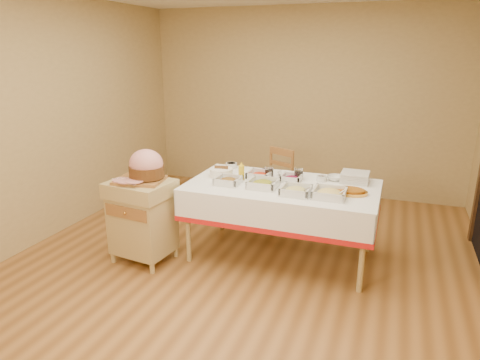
% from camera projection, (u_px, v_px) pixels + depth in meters
% --- Properties ---
extents(room_shell, '(5.00, 5.00, 5.00)m').
position_uv_depth(room_shell, '(243.00, 133.00, 3.81)').
color(room_shell, '#95602E').
rests_on(room_shell, ground).
extents(dining_table, '(1.82, 1.02, 0.76)m').
position_uv_depth(dining_table, '(282.00, 200.00, 4.19)').
color(dining_table, tan).
rests_on(dining_table, ground).
extents(butcher_cart, '(0.63, 0.54, 0.81)m').
position_uv_depth(butcher_cart, '(142.00, 216.00, 4.15)').
color(butcher_cart, tan).
rests_on(butcher_cart, ground).
extents(dining_chair, '(0.52, 0.51, 0.88)m').
position_uv_depth(dining_chair, '(274.00, 185.00, 5.16)').
color(dining_chair, '#996432').
rests_on(dining_chair, ground).
extents(ham_on_board, '(0.47, 0.44, 0.31)m').
position_uv_depth(ham_on_board, '(145.00, 168.00, 4.03)').
color(ham_on_board, '#996432').
rests_on(ham_on_board, butcher_cart).
extents(serving_dish_a, '(0.24, 0.23, 0.10)m').
position_uv_depth(serving_dish_a, '(228.00, 181.00, 4.15)').
color(serving_dish_a, silver).
rests_on(serving_dish_a, dining_table).
extents(serving_dish_b, '(0.27, 0.27, 0.11)m').
position_uv_depth(serving_dish_b, '(263.00, 184.00, 4.05)').
color(serving_dish_b, silver).
rests_on(serving_dish_b, dining_table).
extents(serving_dish_c, '(0.26, 0.26, 0.11)m').
position_uv_depth(serving_dish_c, '(296.00, 190.00, 3.86)').
color(serving_dish_c, silver).
rests_on(serving_dish_c, dining_table).
extents(serving_dish_d, '(0.28, 0.28, 0.11)m').
position_uv_depth(serving_dish_d, '(329.00, 193.00, 3.78)').
color(serving_dish_d, silver).
rests_on(serving_dish_d, dining_table).
extents(serving_dish_e, '(0.24, 0.23, 0.11)m').
position_uv_depth(serving_dish_e, '(259.00, 175.00, 4.33)').
color(serving_dish_e, silver).
rests_on(serving_dish_e, dining_table).
extents(serving_dish_f, '(0.20, 0.19, 0.09)m').
position_uv_depth(serving_dish_f, '(291.00, 178.00, 4.24)').
color(serving_dish_f, silver).
rests_on(serving_dish_f, dining_table).
extents(small_bowl_left, '(0.12, 0.12, 0.06)m').
position_uv_depth(small_bowl_left, '(231.00, 165.00, 4.71)').
color(small_bowl_left, silver).
rests_on(small_bowl_left, dining_table).
extents(small_bowl_mid, '(0.12, 0.12, 0.05)m').
position_uv_depth(small_bowl_mid, '(265.00, 171.00, 4.48)').
color(small_bowl_mid, navy).
rests_on(small_bowl_mid, dining_table).
extents(small_bowl_right, '(0.10, 0.10, 0.05)m').
position_uv_depth(small_bowl_right, '(322.00, 178.00, 4.24)').
color(small_bowl_right, silver).
rests_on(small_bowl_right, dining_table).
extents(bowl_white_imported, '(0.16, 0.16, 0.04)m').
position_uv_depth(bowl_white_imported, '(285.00, 174.00, 4.44)').
color(bowl_white_imported, silver).
rests_on(bowl_white_imported, dining_table).
extents(bowl_small_imported, '(0.19, 0.19, 0.05)m').
position_uv_depth(bowl_small_imported, '(335.00, 178.00, 4.26)').
color(bowl_small_imported, silver).
rests_on(bowl_small_imported, dining_table).
extents(preserve_jar_left, '(0.09, 0.09, 0.12)m').
position_uv_depth(preserve_jar_left, '(269.00, 172.00, 4.36)').
color(preserve_jar_left, silver).
rests_on(preserve_jar_left, dining_table).
extents(preserve_jar_right, '(0.09, 0.09, 0.12)m').
position_uv_depth(preserve_jar_right, '(299.00, 174.00, 4.31)').
color(preserve_jar_right, silver).
rests_on(preserve_jar_right, dining_table).
extents(mustard_bottle, '(0.06, 0.06, 0.18)m').
position_uv_depth(mustard_bottle, '(241.00, 172.00, 4.27)').
color(mustard_bottle, yellow).
rests_on(mustard_bottle, dining_table).
extents(bread_basket, '(0.23, 0.23, 0.10)m').
position_uv_depth(bread_basket, '(221.00, 172.00, 4.39)').
color(bread_basket, white).
rests_on(bread_basket, dining_table).
extents(plate_stack, '(0.27, 0.27, 0.10)m').
position_uv_depth(plate_stack, '(355.00, 177.00, 4.21)').
color(plate_stack, silver).
rests_on(plate_stack, dining_table).
extents(brass_platter, '(0.32, 0.23, 0.04)m').
position_uv_depth(brass_platter, '(349.00, 191.00, 3.88)').
color(brass_platter, gold).
rests_on(brass_platter, dining_table).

